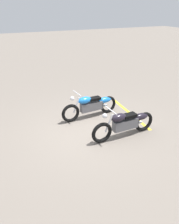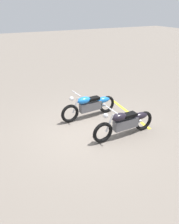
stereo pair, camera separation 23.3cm
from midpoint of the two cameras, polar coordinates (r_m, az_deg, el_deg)
ground_plane at (r=7.46m, az=-0.87°, el=-4.50°), size 60.00×60.00×0.00m
motorcycle_bright_foreground at (r=8.10m, az=-0.57°, el=1.76°), size 2.23×0.62×1.04m
motorcycle_dark_foreground at (r=7.00m, az=8.34°, el=-2.65°), size 2.23×0.62×1.04m
parking_stripe_near at (r=8.88m, az=8.47°, el=0.44°), size 0.38×3.20×0.01m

